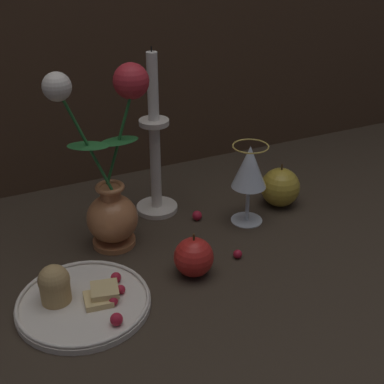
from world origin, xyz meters
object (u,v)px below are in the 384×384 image
at_px(candlestick, 155,156).
at_px(wine_glass, 249,170).
at_px(apple_beside_vase, 194,257).
at_px(apple_near_glass, 280,187).
at_px(vase, 112,184).
at_px(plate_with_pastries, 79,298).

bearing_deg(candlestick, wine_glass, -38.45).
relative_size(apple_beside_vase, apple_near_glass, 0.86).
relative_size(candlestick, apple_near_glass, 3.59).
bearing_deg(vase, apple_beside_vase, -58.76).
height_order(vase, plate_with_pastries, vase).
relative_size(plate_with_pastries, apple_near_glass, 2.25).
relative_size(wine_glass, apple_near_glass, 1.74).
distance_m(vase, candlestick, 0.14).
xyz_separation_m(plate_with_pastries, apple_near_glass, (0.46, 0.14, 0.02)).
relative_size(vase, apple_beside_vase, 4.21).
xyz_separation_m(plate_with_pastries, candlestick, (0.22, 0.23, 0.10)).
xyz_separation_m(apple_beside_vase, apple_near_glass, (0.26, 0.14, 0.01)).
xyz_separation_m(candlestick, apple_beside_vase, (-0.02, -0.23, -0.09)).
bearing_deg(apple_near_glass, candlestick, 159.90).
bearing_deg(wine_glass, vase, 172.45).
height_order(wine_glass, apple_beside_vase, wine_glass).
height_order(vase, apple_near_glass, vase).
relative_size(vase, apple_near_glass, 3.61).
bearing_deg(candlestick, apple_beside_vase, -96.20).
xyz_separation_m(vase, plate_with_pastries, (-0.11, -0.15, -0.11)).
distance_m(wine_glass, apple_near_glass, 0.12).
bearing_deg(vase, plate_with_pastries, -126.29).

